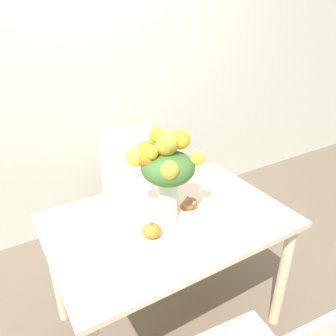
{
  "coord_description": "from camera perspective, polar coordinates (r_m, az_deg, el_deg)",
  "views": [
    {
      "loc": [
        -0.72,
        -1.19,
        1.75
      ],
      "look_at": [
        0.01,
        0.02,
        1.04
      ],
      "focal_mm": 35.0,
      "sensor_mm": 36.0,
      "label": 1
    }
  ],
  "objects": [
    {
      "name": "dining_table",
      "position": [
        1.78,
        0.12,
        -11.74
      ],
      "size": [
        1.22,
        0.81,
        0.76
      ],
      "color": "beige",
      "rests_on": "ground_plane"
    },
    {
      "name": "dining_chair_near_window",
      "position": [
        2.48,
        -5.75,
        -3.82
      ],
      "size": [
        0.43,
        0.43,
        0.95
      ],
      "rotation": [
        0.0,
        0.0,
        0.02
      ],
      "color": "white",
      "rests_on": "ground_plane"
    },
    {
      "name": "flower_vase",
      "position": [
        1.57,
        -0.36,
        0.32
      ],
      "size": [
        0.33,
        0.28,
        0.47
      ],
      "color": "#B2CCBC",
      "rests_on": "dining_table"
    },
    {
      "name": "ground_plane",
      "position": [
        2.24,
        0.1,
        -24.73
      ],
      "size": [
        12.0,
        12.0,
        0.0
      ],
      "primitive_type": "plane",
      "color": "brown"
    },
    {
      "name": "wall_back",
      "position": [
        2.57,
        -15.04,
        17.03
      ],
      "size": [
        8.0,
        0.06,
        2.7
      ],
      "color": "silver",
      "rests_on": "ground_plane"
    },
    {
      "name": "turkey_figurine",
      "position": [
        1.77,
        3.63,
        -5.96
      ],
      "size": [
        0.09,
        0.11,
        0.07
      ],
      "color": "#936642",
      "rests_on": "dining_table"
    },
    {
      "name": "pumpkin",
      "position": [
        1.57,
        -2.87,
        -10.79
      ],
      "size": [
        0.09,
        0.09,
        0.08
      ],
      "color": "orange",
      "rests_on": "dining_table"
    }
  ]
}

